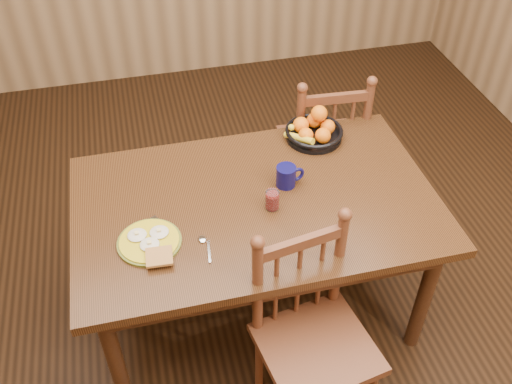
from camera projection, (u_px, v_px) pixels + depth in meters
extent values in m
cube|color=black|center=(256.00, 304.00, 3.02)|extent=(4.50, 5.00, 0.01)
cube|color=black|center=(256.00, 204.00, 2.53)|extent=(1.60, 1.00, 0.04)
cube|color=black|center=(236.00, 159.00, 2.88)|extent=(1.40, 0.04, 0.10)
cube|color=black|center=(281.00, 287.00, 2.28)|extent=(1.40, 0.04, 0.10)
cube|color=black|center=(403.00, 191.00, 2.71)|extent=(0.04, 0.84, 0.10)
cube|color=black|center=(94.00, 243.00, 2.46)|extent=(0.04, 0.84, 0.10)
cylinder|color=black|center=(116.00, 361.00, 2.37)|extent=(0.07, 0.07, 0.70)
cylinder|color=black|center=(424.00, 297.00, 2.62)|extent=(0.07, 0.07, 0.70)
cylinder|color=black|center=(107.00, 227.00, 2.95)|extent=(0.07, 0.07, 0.70)
cylinder|color=black|center=(360.00, 185.00, 3.20)|extent=(0.07, 0.07, 0.70)
cube|color=#4D2717|center=(320.00, 145.00, 3.31)|extent=(0.46, 0.45, 0.04)
cylinder|color=#4D2717|center=(338.00, 156.00, 3.62)|extent=(0.04, 0.04, 0.43)
cylinder|color=#4D2717|center=(282.00, 162.00, 3.57)|extent=(0.04, 0.04, 0.43)
cylinder|color=#4D2717|center=(354.00, 191.00, 3.37)|extent=(0.04, 0.04, 0.43)
cylinder|color=#4D2717|center=(295.00, 198.00, 3.32)|extent=(0.04, 0.04, 0.43)
cylinder|color=#4D2717|center=(366.00, 124.00, 3.02)|extent=(0.04, 0.04, 0.52)
cylinder|color=#4D2717|center=(300.00, 131.00, 2.98)|extent=(0.04, 0.04, 0.52)
cylinder|color=#4D2717|center=(332.00, 135.00, 3.03)|extent=(0.02, 0.02, 0.40)
cube|color=#4D2717|center=(336.00, 98.00, 2.88)|extent=(0.36, 0.05, 0.05)
cube|color=#4D2717|center=(317.00, 349.00, 2.31)|extent=(0.50, 0.49, 0.04)
cylinder|color=#4D2717|center=(259.00, 362.00, 2.52)|extent=(0.04, 0.04, 0.43)
cylinder|color=#4D2717|center=(330.00, 334.00, 2.63)|extent=(0.04, 0.04, 0.43)
cylinder|color=#4D2717|center=(258.00, 288.00, 2.21)|extent=(0.04, 0.04, 0.52)
cylinder|color=#4D2717|center=(338.00, 260.00, 2.31)|extent=(0.04, 0.04, 0.52)
cylinder|color=#4D2717|center=(298.00, 282.00, 2.29)|extent=(0.02, 0.02, 0.40)
cube|color=#4D2717|center=(301.00, 243.00, 2.14)|extent=(0.36, 0.09, 0.05)
cylinder|color=#59601E|center=(149.00, 242.00, 2.32)|extent=(0.26, 0.26, 0.01)
cylinder|color=gold|center=(149.00, 241.00, 2.32)|extent=(0.24, 0.24, 0.01)
ellipsoid|color=silver|center=(137.00, 235.00, 2.33)|extent=(0.08, 0.08, 0.01)
cube|color=#F2E08C|center=(137.00, 233.00, 2.32)|extent=(0.02, 0.02, 0.01)
ellipsoid|color=silver|center=(159.00, 232.00, 2.34)|extent=(0.08, 0.08, 0.01)
cube|color=#F2E08C|center=(159.00, 230.00, 2.33)|extent=(0.02, 0.02, 0.01)
ellipsoid|color=silver|center=(150.00, 244.00, 2.29)|extent=(0.08, 0.08, 0.01)
cube|color=#F2E08C|center=(149.00, 243.00, 2.28)|extent=(0.02, 0.02, 0.01)
cube|color=brown|center=(159.00, 257.00, 2.24)|extent=(0.11, 0.11, 0.01)
cube|color=silver|center=(155.00, 234.00, 2.36)|extent=(0.08, 0.13, 0.00)
cube|color=silver|center=(155.00, 220.00, 2.42)|extent=(0.04, 0.05, 0.00)
cube|color=silver|center=(209.00, 252.00, 2.29)|extent=(0.02, 0.12, 0.00)
ellipsoid|color=silver|center=(202.00, 239.00, 2.34)|extent=(0.03, 0.04, 0.01)
cylinder|color=#0C0B3F|center=(286.00, 176.00, 2.56)|extent=(0.09, 0.09, 0.10)
torus|color=#0C0B3F|center=(297.00, 174.00, 2.57)|extent=(0.07, 0.03, 0.07)
cylinder|color=black|center=(286.00, 168.00, 2.53)|extent=(0.08, 0.08, 0.00)
cylinder|color=silver|center=(272.00, 200.00, 2.45)|extent=(0.06, 0.06, 0.09)
cylinder|color=maroon|center=(272.00, 201.00, 2.46)|extent=(0.05, 0.05, 0.07)
cylinder|color=black|center=(314.00, 136.00, 2.85)|extent=(0.28, 0.28, 0.02)
torus|color=black|center=(314.00, 131.00, 2.83)|extent=(0.29, 0.29, 0.02)
cylinder|color=black|center=(314.00, 138.00, 2.86)|extent=(0.10, 0.10, 0.01)
sphere|color=orange|center=(328.00, 127.00, 2.83)|extent=(0.07, 0.07, 0.07)
sphere|color=orange|center=(314.00, 120.00, 2.87)|extent=(0.08, 0.08, 0.08)
sphere|color=orange|center=(301.00, 125.00, 2.84)|extent=(0.08, 0.08, 0.08)
sphere|color=orange|center=(306.00, 135.00, 2.78)|extent=(0.07, 0.07, 0.07)
sphere|color=orange|center=(323.00, 136.00, 2.78)|extent=(0.08, 0.08, 0.08)
sphere|color=orange|center=(319.00, 113.00, 2.81)|extent=(0.08, 0.08, 0.08)
cylinder|color=yellow|center=(299.00, 138.00, 2.79)|extent=(0.10, 0.17, 0.07)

